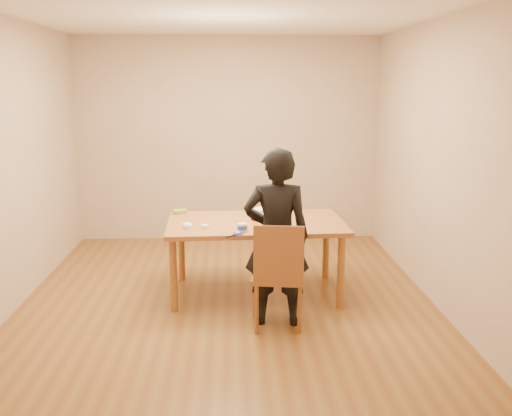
{
  "coord_description": "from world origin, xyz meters",
  "views": [
    {
      "loc": [
        0.06,
        -5.38,
        2.1
      ],
      "look_at": [
        0.28,
        0.05,
        0.9
      ],
      "focal_mm": 40.0,
      "sensor_mm": 36.0,
      "label": 1
    }
  ],
  "objects_px": {
    "cake": "(265,213)",
    "cake_plate": "(265,218)",
    "dining_table": "(256,224)",
    "person": "(277,238)",
    "dining_chair": "(277,276)"
  },
  "relations": [
    {
      "from": "cake_plate",
      "to": "cake",
      "type": "height_order",
      "value": "cake"
    },
    {
      "from": "dining_chair",
      "to": "cake",
      "type": "distance_m",
      "value": 0.95
    },
    {
      "from": "dining_chair",
      "to": "cake_plate",
      "type": "relative_size",
      "value": 1.41
    },
    {
      "from": "cake",
      "to": "person",
      "type": "bearing_deg",
      "value": -86.7
    },
    {
      "from": "cake_plate",
      "to": "person",
      "type": "relative_size",
      "value": 0.19
    },
    {
      "from": "dining_table",
      "to": "dining_chair",
      "type": "height_order",
      "value": "dining_table"
    },
    {
      "from": "dining_table",
      "to": "person",
      "type": "xyz_separation_m",
      "value": [
        0.15,
        -0.73,
        0.06
      ]
    },
    {
      "from": "cake_plate",
      "to": "dining_table",
      "type": "bearing_deg",
      "value": -134.57
    },
    {
      "from": "dining_chair",
      "to": "cake_plate",
      "type": "xyz_separation_m",
      "value": [
        -0.05,
        0.88,
        0.31
      ]
    },
    {
      "from": "cake_plate",
      "to": "person",
      "type": "distance_m",
      "value": 0.84
    },
    {
      "from": "dining_table",
      "to": "cake_plate",
      "type": "distance_m",
      "value": 0.15
    },
    {
      "from": "dining_table",
      "to": "dining_chair",
      "type": "bearing_deg",
      "value": -81.22
    },
    {
      "from": "dining_chair",
      "to": "person",
      "type": "relative_size",
      "value": 0.27
    },
    {
      "from": "dining_chair",
      "to": "cake",
      "type": "height_order",
      "value": "cake"
    },
    {
      "from": "cake",
      "to": "cake_plate",
      "type": "bearing_deg",
      "value": 90.0
    }
  ]
}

